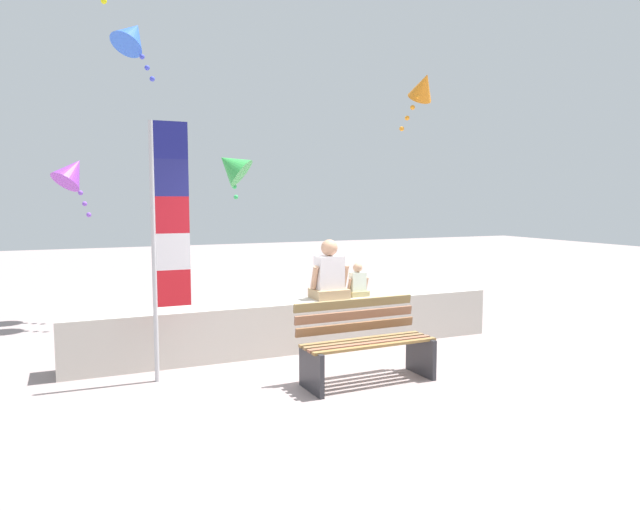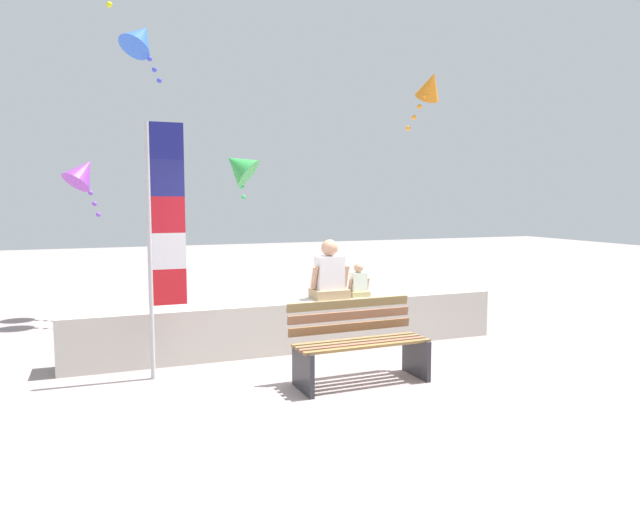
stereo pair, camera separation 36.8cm
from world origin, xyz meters
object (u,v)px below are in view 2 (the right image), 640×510
Objects in this scene: flag_banner at (161,229)px; kite_purple at (83,172)px; person_adult at (330,275)px; kite_orange at (430,86)px; person_child at (358,283)px; park_bench at (359,345)px; kite_green at (239,166)px; kite_blue at (140,38)px.

kite_purple is at bearing 101.99° from flag_banner.
person_adult is 0.76× the size of kite_orange.
person_child is at bearing 13.74° from flag_banner.
person_adult reaches higher than park_bench.
kite_green is (-2.95, 1.41, -1.31)m from kite_orange.
kite_blue reaches higher than kite_purple.
flag_banner is (-2.70, -0.66, 0.84)m from person_child.
person_child is 0.16× the size of flag_banner.
kite_green is at bearing -15.63° from kite_purple.
flag_banner is at bearing -91.26° from kite_blue.
kite_orange is 0.96× the size of kite_purple.
kite_green is at bearing 102.61° from person_adult.
kite_orange is (2.62, 2.88, 3.49)m from park_bench.
person_child is at bearing 65.44° from park_bench.
kite_green is at bearing 94.39° from park_bench.
person_child is (0.43, 0.00, -0.13)m from person_adult.
person_child is 3.83m from kite_orange.
park_bench is 6.31m from kite_blue.
kite_green is 2.56m from kite_blue.
flag_banner is at bearing 155.44° from park_bench.
flag_banner is (-2.26, -0.66, 0.70)m from person_adult.
park_bench is 5.23m from kite_orange.
kite_purple reaches higher than park_bench.
person_child is 0.44× the size of kite_orange.
person_adult is (0.28, 1.57, 0.56)m from park_bench.
kite_blue reaches higher than person_child.
kite_purple is (-2.85, 5.00, 2.06)m from park_bench.
kite_blue reaches higher than kite_green.
kite_purple is 1.00× the size of kite_blue.
park_bench is at bearing -66.15° from kite_blue.
person_adult is 2.46m from flag_banner.
person_adult is at bearing 16.23° from flag_banner.
kite_green reaches higher than person_adult.
person_adult is 5.05m from kite_blue.
kite_blue reaches higher than park_bench.
park_bench is at bearing -132.24° from kite_orange.
kite_green is (-1.05, 2.73, 1.75)m from person_child.
person_adult is 3.23m from kite_green.
park_bench is 1.78m from person_child.
kite_blue is at bearing 162.45° from kite_orange.
kite_orange is 3.52m from kite_green.
person_child is 0.42× the size of kite_purple.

